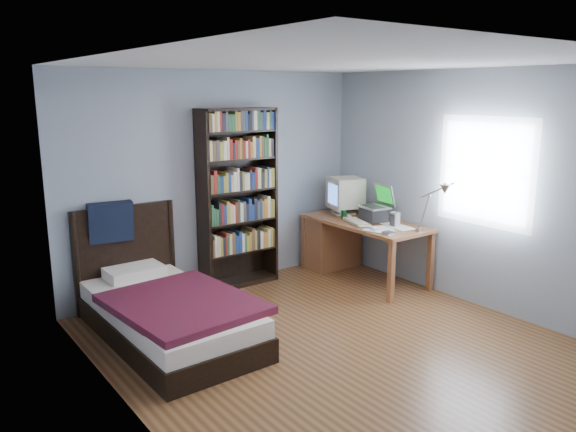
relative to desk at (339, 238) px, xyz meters
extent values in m
plane|color=#543318|center=(-1.50, -1.65, -0.42)|extent=(4.20, 4.20, 0.00)
plane|color=white|center=(-1.50, -1.65, 2.08)|extent=(4.20, 4.20, 0.00)
cube|color=#939DAC|center=(-1.50, 0.45, 0.83)|extent=(3.80, 0.04, 2.50)
cube|color=#939DAC|center=(-3.40, -1.65, 0.83)|extent=(0.04, 4.20, 2.50)
cube|color=#939DAC|center=(0.40, -1.65, 0.83)|extent=(0.04, 4.20, 2.50)
cube|color=white|center=(0.38, -1.80, 1.03)|extent=(0.01, 1.14, 1.14)
cube|color=white|center=(0.38, -1.80, 1.03)|extent=(0.01, 1.00, 1.00)
cube|color=brown|center=(0.00, -0.45, 0.29)|extent=(0.75, 1.62, 0.04)
cube|color=brown|center=(-0.32, -1.21, -0.07)|extent=(0.06, 0.06, 0.69)
cube|color=brown|center=(0.32, -1.21, -0.07)|extent=(0.06, 0.06, 0.69)
cube|color=brown|center=(-0.32, 0.31, -0.07)|extent=(0.06, 0.06, 0.69)
cube|color=brown|center=(0.32, 0.31, -0.07)|extent=(0.06, 0.06, 0.69)
cube|color=brown|center=(0.00, 0.14, -0.07)|extent=(0.69, 0.40, 0.68)
cube|color=beige|center=(0.06, 0.00, 0.33)|extent=(0.31, 0.29, 0.03)
cylinder|color=beige|center=(0.06, 0.00, 0.37)|extent=(0.10, 0.10, 0.06)
cube|color=beige|center=(0.09, 0.00, 0.59)|extent=(0.49, 0.48, 0.37)
cube|color=#B5AD97|center=(-0.11, 0.00, 0.59)|extent=(0.15, 0.38, 0.39)
cube|color=#3D6DDD|center=(-0.12, 0.00, 0.59)|extent=(0.10, 0.28, 0.26)
cube|color=#2D2D30|center=(0.08, -0.52, 0.39)|extent=(0.28, 0.32, 0.16)
cube|color=silver|center=(0.08, -0.52, 0.49)|extent=(0.33, 0.40, 0.02)
cube|color=#2D2D30|center=(0.06, -0.52, 0.50)|extent=(0.22, 0.31, 0.00)
cube|color=silver|center=(0.25, -0.52, 0.62)|extent=(0.14, 0.37, 0.26)
cube|color=#0CBF26|center=(0.24, -0.52, 0.62)|extent=(0.11, 0.30, 0.20)
cube|color=#99999E|center=(0.13, -1.19, 0.33)|extent=(0.06, 0.05, 0.04)
cylinder|color=#99999E|center=(0.13, -1.25, 0.54)|extent=(0.02, 0.14, 0.39)
cylinder|color=#99999E|center=(0.06, -1.46, 0.83)|extent=(0.16, 0.32, 0.20)
cone|color=#99999E|center=(-0.02, -1.62, 0.87)|extent=(0.12, 0.12, 0.10)
cube|color=#B5AD97|center=(-0.16, -0.48, 0.33)|extent=(0.30, 0.47, 0.04)
cube|color=gray|center=(0.08, -0.86, 0.40)|extent=(0.09, 0.09, 0.17)
cylinder|color=#073518|center=(-0.13, -0.23, 0.37)|extent=(0.06, 0.06, 0.12)
ellipsoid|color=silver|center=(-0.03, -0.19, 0.33)|extent=(0.06, 0.11, 0.04)
cube|color=silver|center=(-0.26, -0.79, 0.32)|extent=(0.09, 0.11, 0.02)
cube|color=gray|center=(-0.27, -0.88, 0.32)|extent=(0.05, 0.10, 0.02)
cube|color=gray|center=(-0.24, -1.07, 0.32)|extent=(0.11, 0.11, 0.02)
cube|color=black|center=(-1.79, 0.29, 0.62)|extent=(0.03, 0.30, 2.08)
cube|color=black|center=(-0.88, 0.29, 0.62)|extent=(0.03, 0.30, 2.08)
cube|color=black|center=(-1.33, 0.29, 1.65)|extent=(0.94, 0.30, 0.03)
cube|color=black|center=(-1.33, 0.29, -0.39)|extent=(0.94, 0.30, 0.06)
cube|color=black|center=(-1.33, 0.43, 0.62)|extent=(0.94, 0.02, 2.08)
cube|color=olive|center=(-1.33, 0.27, 0.65)|extent=(0.86, 0.22, 1.88)
cube|color=black|center=(-2.66, -0.60, -0.31)|extent=(1.07, 2.09, 0.22)
cube|color=#F1E5CF|center=(-2.66, -0.60, -0.12)|extent=(1.03, 2.03, 0.16)
cube|color=maroon|center=(-2.63, -0.86, -0.01)|extent=(1.21, 1.44, 0.07)
cube|color=#F1E5CF|center=(-2.66, 0.19, 0.01)|extent=(0.58, 0.37, 0.12)
cube|color=black|center=(-2.66, 0.41, 0.13)|extent=(1.10, 0.05, 1.10)
cylinder|color=black|center=(-3.18, 0.39, 0.13)|extent=(0.06, 0.06, 1.10)
cylinder|color=black|center=(-2.14, 0.39, 0.13)|extent=(0.06, 0.06, 1.10)
cube|color=black|center=(-2.81, 0.38, 0.53)|extent=(0.46, 0.20, 0.43)
camera|label=1|loc=(-4.68, -5.21, 1.84)|focal=35.00mm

